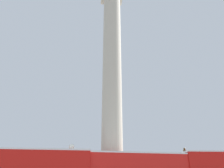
{
  "coord_description": "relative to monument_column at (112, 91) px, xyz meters",
  "views": [
    {
      "loc": [
        -2.13,
        -22.05,
        2.11
      ],
      "look_at": [
        0.0,
        0.0,
        11.86
      ],
      "focal_mm": 35.0,
      "sensor_mm": 36.0,
      "label": 1
    }
  ],
  "objects": [
    {
      "name": "monument_column",
      "position": [
        0.0,
        0.0,
        0.0
      ],
      "size": [
        4.58,
        4.58,
        26.57
      ],
      "color": "#ADA593",
      "rests_on": "ground_plane"
    },
    {
      "name": "street_lamp",
      "position": [
        -3.8,
        -1.72,
        -7.72
      ],
      "size": [
        0.52,
        0.52,
        5.07
      ],
      "color": "black",
      "rests_on": "ground_plane"
    }
  ]
}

